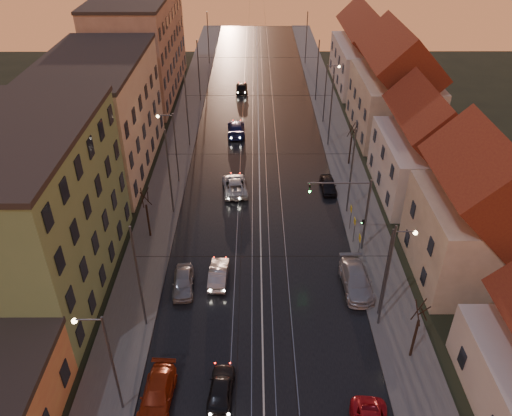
{
  "coord_description": "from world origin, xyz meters",
  "views": [
    {
      "loc": [
        -0.56,
        -17.18,
        27.61
      ],
      "look_at": [
        -0.42,
        21.07,
        2.45
      ],
      "focal_mm": 35.0,
      "sensor_mm": 36.0,
      "label": 1
    }
  ],
  "objects_px": {
    "street_lamp_2": "(172,142)",
    "driving_car_2": "(235,185)",
    "traffic_light_mast": "(356,207)",
    "driving_car_3": "(236,128)",
    "street_lamp_3": "(328,88)",
    "street_lamp_1": "(391,265)",
    "parked_left_3": "(183,282)",
    "street_lamp_0": "(105,356)",
    "parked_right_1": "(356,280)",
    "parked_right_2": "(328,185)",
    "driving_car_0": "(221,388)",
    "driving_car_1": "(219,274)",
    "driving_car_4": "(242,87)",
    "parked_left_2": "(157,394)"
  },
  "relations": [
    {
      "from": "traffic_light_mast",
      "to": "street_lamp_1",
      "type": "bearing_deg",
      "value": -82.09
    },
    {
      "from": "driving_car_3",
      "to": "parked_left_2",
      "type": "height_order",
      "value": "driving_car_3"
    },
    {
      "from": "driving_car_3",
      "to": "parked_left_3",
      "type": "bearing_deg",
      "value": 81.21
    },
    {
      "from": "driving_car_0",
      "to": "parked_right_1",
      "type": "distance_m",
      "value": 14.38
    },
    {
      "from": "driving_car_2",
      "to": "street_lamp_0",
      "type": "bearing_deg",
      "value": 68.93
    },
    {
      "from": "parked_left_2",
      "to": "street_lamp_0",
      "type": "bearing_deg",
      "value": -164.76
    },
    {
      "from": "driving_car_0",
      "to": "parked_right_1",
      "type": "height_order",
      "value": "parked_right_1"
    },
    {
      "from": "driving_car_0",
      "to": "parked_left_3",
      "type": "bearing_deg",
      "value": -66.0
    },
    {
      "from": "parked_right_1",
      "to": "parked_right_2",
      "type": "bearing_deg",
      "value": 89.09
    },
    {
      "from": "street_lamp_2",
      "to": "parked_right_2",
      "type": "height_order",
      "value": "street_lamp_2"
    },
    {
      "from": "street_lamp_0",
      "to": "driving_car_0",
      "type": "bearing_deg",
      "value": 8.68
    },
    {
      "from": "driving_car_4",
      "to": "parked_left_3",
      "type": "height_order",
      "value": "driving_car_4"
    },
    {
      "from": "street_lamp_1",
      "to": "parked_left_3",
      "type": "xyz_separation_m",
      "value": [
        -15.4,
        2.98,
        -4.19
      ]
    },
    {
      "from": "parked_left_2",
      "to": "parked_right_2",
      "type": "distance_m",
      "value": 29.27
    },
    {
      "from": "driving_car_4",
      "to": "parked_right_2",
      "type": "relative_size",
      "value": 1.14
    },
    {
      "from": "street_lamp_2",
      "to": "parked_right_2",
      "type": "relative_size",
      "value": 2.1
    },
    {
      "from": "driving_car_0",
      "to": "parked_left_3",
      "type": "xyz_separation_m",
      "value": [
        -3.59,
        10.0,
        0.04
      ]
    },
    {
      "from": "driving_car_3",
      "to": "driving_car_4",
      "type": "height_order",
      "value": "driving_car_3"
    },
    {
      "from": "street_lamp_3",
      "to": "traffic_light_mast",
      "type": "distance_m",
      "value": 28.03
    },
    {
      "from": "driving_car_1",
      "to": "parked_right_2",
      "type": "relative_size",
      "value": 1.09
    },
    {
      "from": "driving_car_2",
      "to": "driving_car_0",
      "type": "bearing_deg",
      "value": 82.69
    },
    {
      "from": "parked_left_3",
      "to": "parked_right_1",
      "type": "xyz_separation_m",
      "value": [
        13.89,
        0.03,
        0.09
      ]
    },
    {
      "from": "street_lamp_2",
      "to": "parked_right_2",
      "type": "xyz_separation_m",
      "value": [
        16.37,
        -1.76,
        -4.24
      ]
    },
    {
      "from": "driving_car_2",
      "to": "traffic_light_mast",
      "type": "bearing_deg",
      "value": 129.27
    },
    {
      "from": "street_lamp_2",
      "to": "driving_car_2",
      "type": "relative_size",
      "value": 1.52
    },
    {
      "from": "driving_car_0",
      "to": "driving_car_2",
      "type": "relative_size",
      "value": 0.74
    },
    {
      "from": "street_lamp_0",
      "to": "street_lamp_2",
      "type": "relative_size",
      "value": 1.0
    },
    {
      "from": "driving_car_3",
      "to": "parked_left_3",
      "type": "height_order",
      "value": "driving_car_3"
    },
    {
      "from": "driving_car_0",
      "to": "parked_left_2",
      "type": "relative_size",
      "value": 0.83
    },
    {
      "from": "driving_car_0",
      "to": "parked_left_2",
      "type": "distance_m",
      "value": 4.0
    },
    {
      "from": "street_lamp_2",
      "to": "parked_left_2",
      "type": "height_order",
      "value": "street_lamp_2"
    },
    {
      "from": "street_lamp_0",
      "to": "parked_left_2",
      "type": "relative_size",
      "value": 1.71
    },
    {
      "from": "street_lamp_2",
      "to": "driving_car_3",
      "type": "relative_size",
      "value": 1.47
    },
    {
      "from": "parked_left_3",
      "to": "parked_right_1",
      "type": "relative_size",
      "value": 0.76
    },
    {
      "from": "street_lamp_0",
      "to": "driving_car_0",
      "type": "distance_m",
      "value": 7.73
    },
    {
      "from": "street_lamp_2",
      "to": "driving_car_3",
      "type": "distance_m",
      "value": 14.43
    },
    {
      "from": "driving_car_1",
      "to": "parked_left_3",
      "type": "bearing_deg",
      "value": 22.11
    },
    {
      "from": "street_lamp_3",
      "to": "parked_right_2",
      "type": "relative_size",
      "value": 2.1
    },
    {
      "from": "street_lamp_1",
      "to": "parked_right_2",
      "type": "xyz_separation_m",
      "value": [
        -1.84,
        18.24,
        -4.24
      ]
    },
    {
      "from": "street_lamp_3",
      "to": "street_lamp_1",
      "type": "bearing_deg",
      "value": -90.0
    },
    {
      "from": "traffic_light_mast",
      "to": "driving_car_1",
      "type": "bearing_deg",
      "value": -160.76
    },
    {
      "from": "traffic_light_mast",
      "to": "driving_car_3",
      "type": "xyz_separation_m",
      "value": [
        -10.91,
        24.38,
        -3.81
      ]
    },
    {
      "from": "driving_car_0",
      "to": "parked_right_1",
      "type": "relative_size",
      "value": 0.72
    },
    {
      "from": "driving_car_2",
      "to": "parked_left_3",
      "type": "xyz_separation_m",
      "value": [
        -3.65,
        -15.13,
        -0.03
      ]
    },
    {
      "from": "street_lamp_0",
      "to": "driving_car_1",
      "type": "distance_m",
      "value": 13.87
    },
    {
      "from": "street_lamp_3",
      "to": "parked_right_1",
      "type": "relative_size",
      "value": 1.48
    },
    {
      "from": "driving_car_3",
      "to": "parked_right_1",
      "type": "relative_size",
      "value": 1.01
    },
    {
      "from": "traffic_light_mast",
      "to": "driving_car_0",
      "type": "bearing_deg",
      "value": -125.46
    },
    {
      "from": "parked_right_1",
      "to": "street_lamp_0",
      "type": "bearing_deg",
      "value": -148.79
    },
    {
      "from": "driving_car_2",
      "to": "driving_car_3",
      "type": "distance_m",
      "value": 14.27
    }
  ]
}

